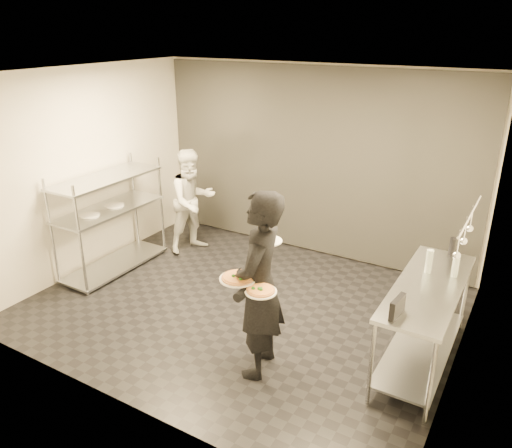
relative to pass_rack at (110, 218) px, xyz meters
The scene contains 13 objects.
room_shell 2.53m from the pass_rack, 28.77° to the left, with size 5.00×4.00×2.80m.
pass_rack is the anchor object (origin of this frame).
prep_counter 4.33m from the pass_rack, ahead, with size 0.60×1.80×0.92m.
utensil_rail 4.64m from the pass_rack, ahead, with size 0.07×1.20×0.31m.
waiter 3.09m from the pass_rack, 17.26° to the right, with size 0.70×0.46×1.91m, color black.
chef 1.26m from the pass_rack, 61.45° to the left, with size 0.77×0.60×1.59m, color silver.
pizza_plate_near 3.01m from the pass_rack, 20.95° to the right, with size 0.35×0.35×0.05m.
pizza_plate_far 3.28m from the pass_rack, 19.94° to the right, with size 0.30×0.30×0.05m.
salad_plate 3.00m from the pass_rack, 12.59° to the right, with size 0.29×0.29×0.07m.
pos_monitor 4.28m from the pass_rack, ahead, with size 0.05×0.25×0.18m, color black.
bottle_green 4.27m from the pass_rack, ahead, with size 0.07×0.07×0.25m, color gray.
bottle_clear 4.52m from the pass_rack, ahead, with size 0.07×0.07×0.22m, color gray.
bottle_dark 4.46m from the pass_rack, 10.38° to the left, with size 0.06×0.06×0.21m, color black.
Camera 1 is at (2.89, -4.57, 3.29)m, focal length 35.00 mm.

